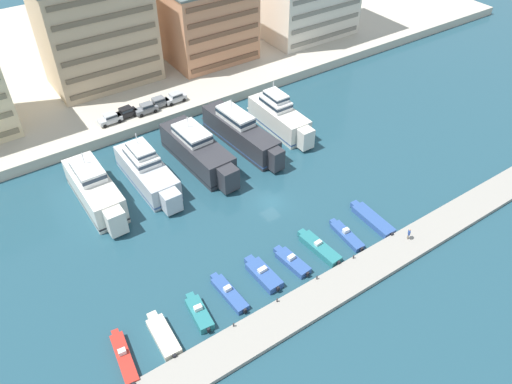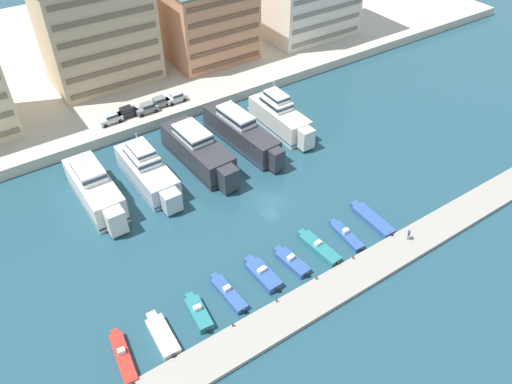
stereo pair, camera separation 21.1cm
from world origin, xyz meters
name	(u,v)px [view 2 (the right image)]	position (x,y,z in m)	size (l,w,h in m)	color
ground_plane	(271,202)	(0.00, 0.00, 0.00)	(400.00, 400.00, 0.00)	#234C5B
quay_promenade	(112,47)	(0.00, 62.41, 0.95)	(180.00, 70.00, 1.90)	beige
pier_dock	(351,278)	(0.00, -17.63, 0.30)	(120.00, 4.76, 0.60)	#9E998E
yacht_ivory_far_left	(95,189)	(-21.20, 14.29, 2.50)	(4.61, 16.87, 7.79)	silver
yacht_silver_left	(148,171)	(-12.98, 14.32, 2.30)	(4.85, 17.05, 7.95)	silver
yacht_charcoal_mid_left	(198,151)	(-4.07, 14.39, 2.42)	(5.73, 18.76, 7.51)	#333338
yacht_charcoal_center_left	(241,133)	(4.47, 14.98, 2.40)	(5.20, 19.86, 7.55)	#333338
yacht_ivory_center	(280,117)	(12.66, 15.14, 2.52)	(4.38, 15.97, 8.43)	silver
motorboat_red_far_left	(123,357)	(-28.22, -12.06, 0.44)	(2.27, 7.53, 1.41)	red
motorboat_cream_left	(162,335)	(-23.49, -12.00, 0.49)	(2.28, 6.77, 0.97)	beige
motorboat_teal_mid_left	(198,313)	(-18.62, -11.60, 0.52)	(2.24, 5.94, 1.53)	teal
motorboat_blue_center_left	(228,293)	(-14.15, -11.05, 0.40)	(1.89, 7.07, 1.28)	#33569E
motorboat_blue_center	(263,274)	(-9.05, -11.02, 0.52)	(2.35, 6.54, 1.45)	#33569E
motorboat_blue_center_right	(292,262)	(-4.72, -11.38, 0.46)	(2.32, 6.16, 1.38)	#33569E
motorboat_teal_mid_right	(319,248)	(-0.26, -11.51, 0.52)	(2.26, 7.56, 1.44)	teal
motorboat_blue_right	(346,235)	(4.44, -11.72, 0.39)	(1.91, 6.75, 1.30)	#33569E
motorboat_blue_far_right	(372,220)	(9.54, -11.46, 0.45)	(2.18, 8.12, 0.90)	#33569E
car_silver_far_left	(111,118)	(-12.28, 30.84, 2.88)	(4.14, 2.01, 1.80)	#B7BCC1
car_black_left	(126,112)	(-9.26, 31.20, 2.88)	(4.21, 2.15, 1.80)	black
car_grey_mid_left	(147,108)	(-5.64, 30.44, 2.88)	(4.10, 1.92, 1.80)	slate
car_grey_center_left	(159,102)	(-2.99, 31.11, 2.88)	(4.13, 1.98, 1.80)	slate
car_silver_center	(176,97)	(0.40, 30.93, 2.88)	(4.17, 2.07, 1.80)	#B7BCC1
apartment_block_left	(98,31)	(-6.96, 46.28, 11.85)	(20.15, 12.71, 21.78)	#C6AD89
apartment_block_mid_left	(209,21)	(15.04, 43.56, 9.68)	(17.51, 13.41, 17.43)	tan
pedestrian_near_edge	(409,233)	(10.69, -16.99, 1.65)	(0.50, 0.54, 1.78)	#7A6B56
bollard_west	(233,324)	(-16.27, -15.50, 0.93)	(0.20, 0.20, 0.61)	#2D2D33
bollard_west_mid	(277,300)	(-10.12, -15.50, 0.93)	(0.20, 0.20, 0.61)	#2D2D33
bollard_east_mid	(317,277)	(-3.98, -15.50, 0.93)	(0.20, 0.20, 0.61)	#2D2D33
bollard_east	(353,257)	(2.16, -15.50, 0.93)	(0.20, 0.20, 0.61)	#2D2D33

